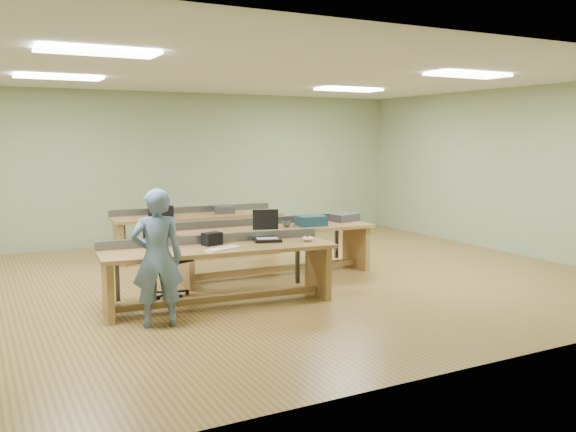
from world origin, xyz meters
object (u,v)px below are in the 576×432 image
object	(u,v)px
mug	(286,224)
laptop_base	(267,240)
workbench_back	(198,225)
person	(157,258)
workbench_mid	(275,239)
parts_bin_teal	(311,221)
workbench_front	(219,262)
camera_bag	(212,239)
parts_bin_grey	(345,217)
task_chair	(167,270)
drinks_can	(269,223)

from	to	relation	value
mug	laptop_base	bearing A→B (deg)	-128.77
workbench_back	mug	bearing A→B (deg)	-68.41
person	laptop_base	world-z (taller)	person
workbench_mid	parts_bin_teal	world-z (taller)	parts_bin_teal
workbench_front	parts_bin_teal	world-z (taller)	parts_bin_teal
camera_bag	parts_bin_grey	bearing A→B (deg)	5.87
task_chair	workbench_back	bearing A→B (deg)	40.95
person	parts_bin_teal	distance (m)	3.26
laptop_base	workbench_front	bearing A→B (deg)	-158.64
mug	drinks_can	xyz separation A→B (m)	(-0.22, 0.15, 0.01)
mug	drinks_can	bearing A→B (deg)	145.02
laptop_base	parts_bin_teal	size ratio (longest dim) A/B	0.79
laptop_base	parts_bin_grey	xyz separation A→B (m)	(1.98, 1.19, 0.04)
workbench_back	laptop_base	bearing A→B (deg)	-88.84
person	mug	size ratio (longest dim) A/B	12.76
workbench_mid	parts_bin_teal	bearing A→B (deg)	-9.22
parts_bin_teal	workbench_front	bearing A→B (deg)	-151.22
workbench_back	camera_bag	distance (m)	3.14
laptop_base	mug	distance (m)	1.29
parts_bin_teal	parts_bin_grey	world-z (taller)	parts_bin_teal
task_chair	drinks_can	xyz separation A→B (m)	(1.76, 0.49, 0.45)
workbench_front	parts_bin_teal	bearing A→B (deg)	34.22
task_chair	laptop_base	bearing A→B (deg)	-50.96
workbench_mid	laptop_base	xyz separation A→B (m)	(-0.66, -1.11, 0.21)
parts_bin_grey	person	bearing A→B (deg)	-154.15
workbench_mid	person	world-z (taller)	person
person	mug	xyz separation A→B (m)	(2.44, 1.56, 0.02)
task_chair	parts_bin_teal	world-z (taller)	task_chair
parts_bin_teal	person	bearing A→B (deg)	-151.46
laptop_base	drinks_can	size ratio (longest dim) A/B	3.08
workbench_mid	camera_bag	distance (m)	1.76
laptop_base	parts_bin_teal	bearing A→B (deg)	54.48
parts_bin_teal	workbench_mid	bearing A→B (deg)	168.78
workbench_front	parts_bin_teal	xyz separation A→B (m)	(1.95, 1.07, 0.27)
camera_bag	parts_bin_grey	xyz separation A→B (m)	(2.72, 1.11, -0.02)
person	mug	bearing A→B (deg)	-136.28
parts_bin_grey	mug	distance (m)	1.19
parts_bin_teal	parts_bin_grey	bearing A→B (deg)	14.38
workbench_back	parts_bin_teal	bearing A→B (deg)	-58.60
person	drinks_can	distance (m)	2.81
drinks_can	camera_bag	bearing A→B (deg)	-141.02
camera_bag	parts_bin_teal	size ratio (longest dim) A/B	0.54
workbench_back	laptop_base	distance (m)	3.10
drinks_can	workbench_back	bearing A→B (deg)	103.72
workbench_mid	parts_bin_teal	size ratio (longest dim) A/B	7.09
workbench_back	drinks_can	size ratio (longest dim) A/B	26.90
workbench_mid	parts_bin_grey	size ratio (longest dim) A/B	6.98
workbench_back	workbench_mid	bearing A→B (deg)	-71.25
camera_bag	person	bearing A→B (deg)	-160.40
person	camera_bag	bearing A→B (deg)	-133.13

